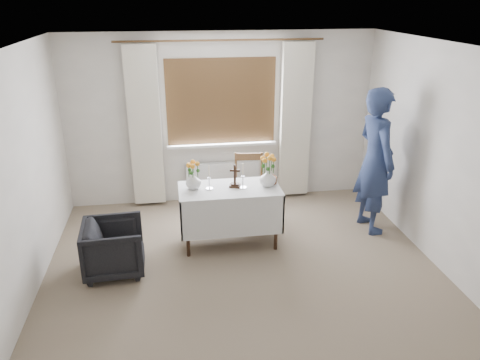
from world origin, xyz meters
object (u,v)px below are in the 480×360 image
(wooden_chair, at_px, (249,188))
(person, at_px, (375,161))
(altar_table, at_px, (230,216))
(armchair, at_px, (114,248))
(flower_vase_left, at_px, (193,181))
(wooden_cross, at_px, (235,176))
(flower_vase_right, at_px, (268,178))

(wooden_chair, distance_m, person, 1.72)
(altar_table, relative_size, armchair, 1.85)
(armchair, bearing_deg, wooden_chair, -60.31)
(wooden_chair, height_order, armchair, wooden_chair)
(wooden_chair, xyz_separation_m, flower_vase_left, (-0.80, -0.63, 0.40))
(armchair, relative_size, wooden_cross, 2.33)
(wooden_chair, relative_size, person, 0.48)
(altar_table, distance_m, person, 2.01)
(person, xyz_separation_m, wooden_cross, (-1.85, -0.12, -0.05))
(armchair, bearing_deg, person, -83.00)
(wooden_chair, height_order, person, person)
(armchair, relative_size, person, 0.35)
(armchair, bearing_deg, flower_vase_right, -79.64)
(wooden_chair, bearing_deg, armchair, -140.27)
(wooden_chair, bearing_deg, person, -12.02)
(person, relative_size, flower_vase_right, 8.95)
(person, height_order, flower_vase_right, person)
(altar_table, xyz_separation_m, flower_vase_right, (0.47, -0.00, 0.49))
(armchair, bearing_deg, flower_vase_left, -65.59)
(altar_table, relative_size, person, 0.65)
(wooden_chair, relative_size, wooden_cross, 3.19)
(wooden_chair, bearing_deg, flower_vase_right, -73.85)
(altar_table, height_order, wooden_cross, wooden_cross)
(altar_table, bearing_deg, person, 4.22)
(altar_table, relative_size, wooden_chair, 1.35)
(wooden_chair, xyz_separation_m, person, (1.56, -0.54, 0.50))
(wooden_chair, distance_m, armchair, 2.08)
(person, distance_m, flower_vase_right, 1.46)
(altar_table, bearing_deg, wooden_cross, 18.37)
(altar_table, xyz_separation_m, wooden_cross, (0.07, 0.02, 0.52))
(wooden_cross, bearing_deg, armchair, -145.00)
(altar_table, xyz_separation_m, flower_vase_left, (-0.43, 0.05, 0.48))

